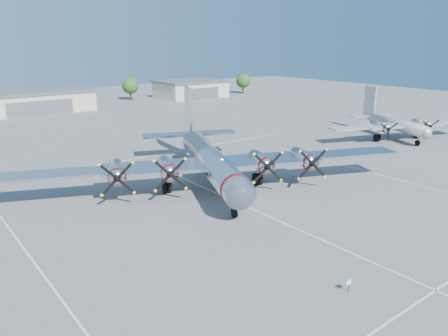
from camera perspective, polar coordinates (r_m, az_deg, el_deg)
ground at (r=48.73m, az=2.33°, el=-4.77°), size 260.00×260.00×0.00m
parking_lines at (r=47.50m, az=3.70°, el=-5.36°), size 60.00×50.08×0.01m
hangar_center at (r=121.16m, az=-23.77°, el=7.97°), size 28.60×14.60×5.40m
hangar_east at (r=140.74m, az=-4.34°, el=10.28°), size 20.60×14.60×5.40m
tree_east at (r=136.92m, az=-12.17°, el=10.43°), size 4.80×4.80×6.64m
tree_far_east at (r=151.03m, az=2.52°, el=11.30°), size 4.80×4.80×6.64m
main_bomber_b29 at (r=55.71m, az=-1.92°, el=-2.02°), size 57.65×49.55×10.73m
twin_engine_east at (r=87.25m, az=21.20°, el=3.65°), size 33.15×28.56×8.84m
info_placard at (r=33.81m, az=15.97°, el=-14.32°), size 0.50×0.07×0.96m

